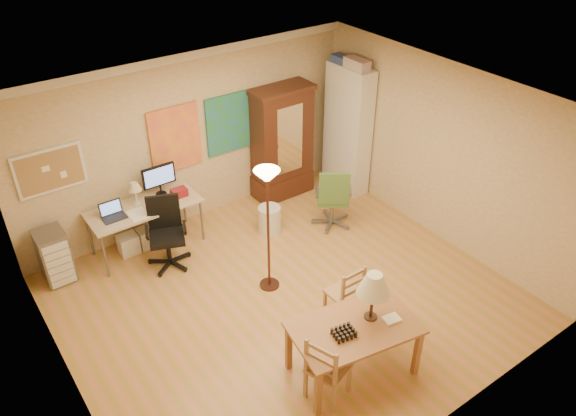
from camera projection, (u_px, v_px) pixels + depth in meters
floor at (286, 298)px, 7.51m from camera, size 5.50×5.50×0.00m
crown_molding at (182, 56)px, 7.74m from camera, size 5.50×0.08×0.12m
corkboard at (50, 170)px, 7.37m from camera, size 0.90×0.04×0.62m
art_panel_left at (175, 139)px, 8.27m from camera, size 0.80×0.04×1.00m
art_panel_right at (228, 124)px, 8.71m from camera, size 0.75×0.04×0.95m
dining_table at (361, 314)px, 6.08m from camera, size 1.51×1.06×1.31m
ladder_chair_back at (345, 294)px, 7.00m from camera, size 0.39×0.37×0.84m
ladder_chair_left at (327, 370)px, 5.96m from camera, size 0.50×0.51×0.88m
torchiere_lamp at (267, 196)px, 6.93m from camera, size 0.33×0.33×1.81m
computer_desk at (147, 221)px, 8.26m from camera, size 1.60×0.70×1.21m
office_chair_black at (168, 247)px, 7.99m from camera, size 0.64×0.64×1.04m
office_chair_green at (332, 210)px, 8.80m from camera, size 0.66×0.66×1.04m
drawer_cart at (55, 256)px, 7.64m from camera, size 0.38×0.46×0.77m
armoire at (282, 150)px, 9.31m from camera, size 1.05×0.50×1.92m
bookshelf at (348, 130)px, 9.38m from camera, size 0.33×0.87×2.18m
wastebin at (270, 219)px, 8.68m from camera, size 0.35×0.35×0.44m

